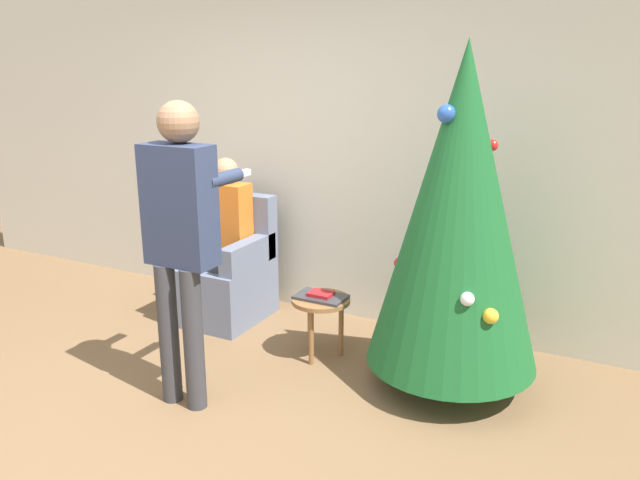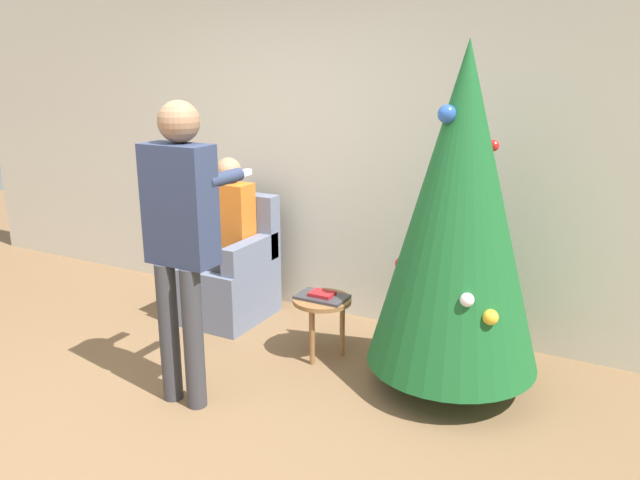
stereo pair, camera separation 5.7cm
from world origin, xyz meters
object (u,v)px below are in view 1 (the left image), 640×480
armchair (226,275)px  person_seated (222,232)px  christmas_tree (459,210)px  side_stool (321,307)px  person_standing (180,228)px

armchair → person_seated: (0.00, -0.02, 0.36)m
christmas_tree → side_stool: 1.21m
christmas_tree → side_stool: size_ratio=4.92×
side_stool → christmas_tree: bearing=0.2°
christmas_tree → person_seated: size_ratio=1.65×
christmas_tree → person_seated: christmas_tree is taller
armchair → christmas_tree: bearing=-8.7°
person_seated → side_stool: bearing=-15.1°
christmas_tree → side_stool: (-0.92, -0.00, -0.79)m
person_seated → person_standing: 1.34m
person_seated → person_standing: (0.56, -1.16, 0.37)m
person_standing → side_stool: (0.45, 0.88, -0.72)m
person_seated → side_stool: size_ratio=2.97×
christmas_tree → person_standing: size_ratio=1.18×
armchair → side_stool: size_ratio=2.26×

